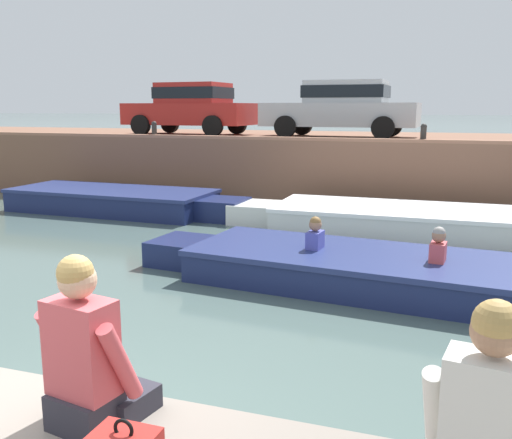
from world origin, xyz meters
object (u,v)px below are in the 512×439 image
object	(u,v)px
car_leftmost_red	(191,106)
mooring_bollard_mid	(423,132)
car_left_inner_silver	(342,106)
boat_moored_central_white	(398,219)
mooring_bollard_west	(154,129)
person_seated_middle	(488,432)
motorboat_passing	(348,268)
bottle_drink	(87,416)
person_seated_right	(89,360)
boat_moored_west_navy	(121,201)

from	to	relation	value
car_leftmost_red	mooring_bollard_mid	size ratio (longest dim) A/B	8.88
car_left_inner_silver	mooring_bollard_mid	size ratio (longest dim) A/B	9.65
boat_moored_central_white	mooring_bollard_mid	world-z (taller)	mooring_bollard_mid
mooring_bollard_west	person_seated_middle	bearing A→B (deg)	-55.67
boat_moored_central_white	motorboat_passing	distance (m)	3.96
boat_moored_central_white	motorboat_passing	size ratio (longest dim) A/B	1.08
car_leftmost_red	mooring_bollard_mid	xyz separation A→B (m)	(6.92, -1.80, -0.61)
mooring_bollard_mid	bottle_drink	world-z (taller)	mooring_bollard_mid
mooring_bollard_west	person_seated_right	size ratio (longest dim) A/B	0.46
motorboat_passing	person_seated_middle	size ratio (longest dim) A/B	6.47
boat_moored_west_navy	mooring_bollard_west	bearing A→B (deg)	95.03
boat_moored_west_navy	car_left_inner_silver	bearing A→B (deg)	39.85
motorboat_passing	person_seated_right	bearing A→B (deg)	-94.33
car_left_inner_silver	boat_moored_west_navy	bearing A→B (deg)	-140.15
boat_moored_central_white	person_seated_right	world-z (taller)	person_seated_right
boat_moored_west_navy	person_seated_right	size ratio (longest dim) A/B	6.34
car_left_inner_silver	mooring_bollard_mid	world-z (taller)	car_left_inner_silver
mooring_bollard_west	car_leftmost_red	bearing A→B (deg)	80.83
boat_moored_central_white	motorboat_passing	xyz separation A→B (m)	(-0.35, -3.94, -0.01)
mooring_bollard_west	person_seated_right	bearing A→B (deg)	-62.63
boat_moored_west_navy	car_leftmost_red	xyz separation A→B (m)	(0.10, 3.94, 2.30)
motorboat_passing	person_seated_middle	bearing A→B (deg)	-74.74
motorboat_passing	car_left_inner_silver	xyz separation A→B (m)	(-1.64, 7.97, 2.33)
boat_moored_west_navy	car_leftmost_red	size ratio (longest dim) A/B	1.55
person_seated_right	motorboat_passing	bearing A→B (deg)	85.67
person_seated_right	bottle_drink	bearing A→B (deg)	-73.06
motorboat_passing	bottle_drink	distance (m)	5.80
car_leftmost_red	person_seated_middle	size ratio (longest dim) A/B	4.09
car_left_inner_silver	person_seated_middle	size ratio (longest dim) A/B	4.45
motorboat_passing	boat_moored_west_navy	bearing A→B (deg)	147.66
person_seated_middle	bottle_drink	distance (m)	1.98
motorboat_passing	car_left_inner_silver	bearing A→B (deg)	101.62
mooring_bollard_west	bottle_drink	xyz separation A→B (m)	(6.15, -11.91, -1.02)
boat_moored_west_navy	bottle_drink	distance (m)	11.46
motorboat_passing	person_seated_right	world-z (taller)	person_seated_right
person_seated_right	bottle_drink	world-z (taller)	person_seated_right
mooring_bollard_west	bottle_drink	bearing A→B (deg)	-62.70
boat_moored_central_white	car_leftmost_red	xyz separation A→B (m)	(-6.61, 4.02, 2.32)
person_seated_middle	boat_moored_west_navy	bearing A→B (deg)	129.14
mooring_bollard_west	boat_moored_central_white	bearing A→B (deg)	-17.89
car_left_inner_silver	bottle_drink	size ratio (longest dim) A/B	21.06
boat_moored_west_navy	car_leftmost_red	bearing A→B (deg)	88.52
boat_moored_central_white	motorboat_passing	world-z (taller)	motorboat_passing
mooring_bollard_mid	car_left_inner_silver	bearing A→B (deg)	141.90
mooring_bollard_west	person_seated_right	distance (m)	13.34
motorboat_passing	mooring_bollard_mid	bearing A→B (deg)	83.94
person_seated_right	mooring_bollard_west	bearing A→B (deg)	117.37
motorboat_passing	person_seated_middle	world-z (taller)	person_seated_middle
car_left_inner_silver	mooring_bollard_west	world-z (taller)	car_left_inner_silver
boat_moored_central_white	person_seated_middle	bearing A→B (deg)	-82.87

